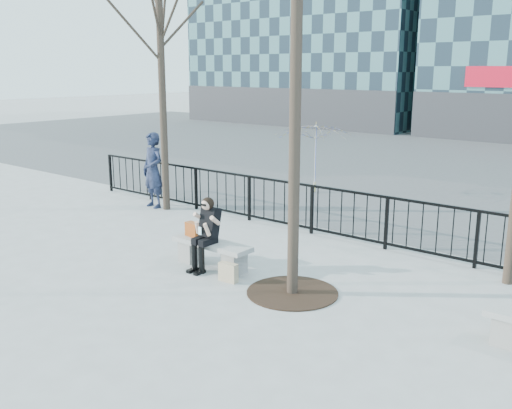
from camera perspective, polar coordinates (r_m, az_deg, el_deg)
The scene contains 11 objects.
ground at distance 10.66m, azimuth -4.41°, elevation -6.22°, with size 120.00×120.00×0.00m, color gray.
street_surface at distance 23.58m, azimuth 21.58°, elevation 3.77°, with size 60.00×23.00×0.01m, color #474747.
railing at distance 12.75m, azimuth 4.85°, elevation -0.35°, with size 14.00×0.06×1.10m.
tree_left at distance 14.72m, azimuth -9.63°, elevation 18.25°, with size 2.80×2.80×6.50m.
tree_grate at distance 9.45m, azimuth 3.65°, elevation -8.76°, with size 1.50×1.50×0.02m, color black.
bench_main at distance 10.56m, azimuth -4.44°, elevation -4.68°, with size 1.65×0.46×0.49m.
seated_woman at distance 10.35m, azimuth -5.09°, elevation -2.95°, with size 0.50×0.64×1.34m.
handbag at distance 10.82m, azimuth -6.31°, elevation -2.50°, with size 0.33×0.15×0.27m, color #983F12.
shopping_bag at distance 9.88m, azimuth -2.79°, elevation -6.79°, with size 0.35×0.13×0.33m, color beige.
standing_man at distance 15.18m, azimuth -10.26°, elevation 3.39°, with size 0.72×0.47×1.98m, color black.
vendor_umbrella at distance 16.77m, azimuth 5.79°, elevation 4.67°, with size 2.27×2.32×2.09m, color yellow.
Camera 1 is at (6.95, -7.25, 3.58)m, focal length 40.00 mm.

